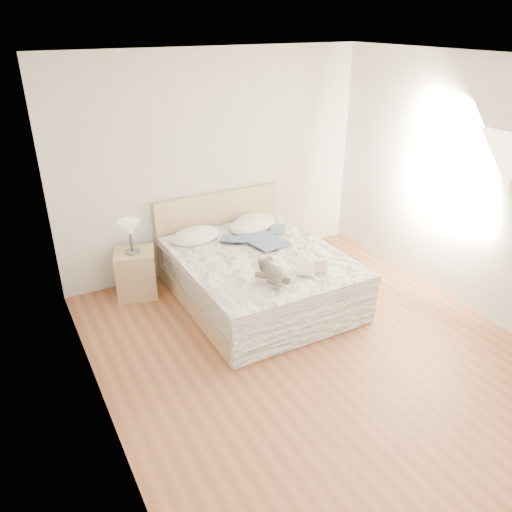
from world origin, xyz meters
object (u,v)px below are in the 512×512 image
at_px(nightstand, 136,273).
at_px(bed, 256,274).
at_px(table_lamp, 130,230).
at_px(teddy_bear, 274,280).
at_px(photo_book, 198,239).
at_px(childrens_book, 313,268).

bearing_deg(nightstand, bed, -31.40).
distance_m(nightstand, table_lamp, 0.56).
relative_size(nightstand, teddy_bear, 1.56).
bearing_deg(teddy_bear, nightstand, 119.10).
distance_m(photo_book, childrens_book, 1.50).
bearing_deg(table_lamp, childrens_book, -43.47).
xyz_separation_m(nightstand, table_lamp, (-0.02, -0.01, 0.56)).
xyz_separation_m(bed, nightstand, (-1.20, 0.74, -0.03)).
xyz_separation_m(bed, table_lamp, (-1.22, 0.72, 0.53)).
xyz_separation_m(table_lamp, photo_book, (0.75, -0.14, -0.21)).
distance_m(table_lamp, childrens_book, 2.09).
bearing_deg(childrens_book, teddy_bear, -138.58).
bearing_deg(childrens_book, nightstand, 171.62).
xyz_separation_m(bed, photo_book, (-0.47, 0.58, 0.32)).
relative_size(table_lamp, teddy_bear, 1.09).
height_order(nightstand, childrens_book, childrens_book).
bearing_deg(teddy_bear, photo_book, 96.19).
relative_size(table_lamp, photo_book, 1.33).
bearing_deg(nightstand, table_lamp, -147.95).
height_order(bed, teddy_bear, bed).
height_order(childrens_book, teddy_bear, teddy_bear).
bearing_deg(table_lamp, photo_book, -10.58).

